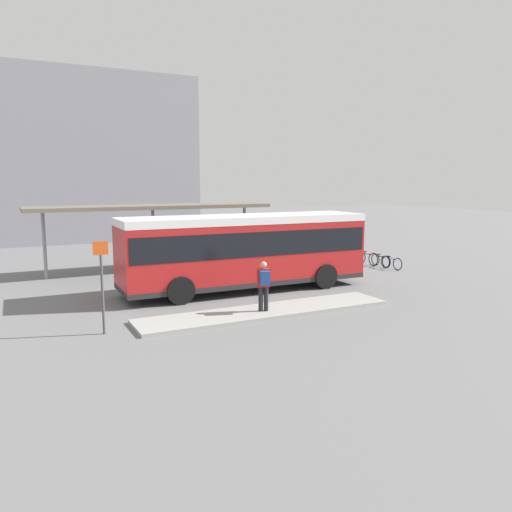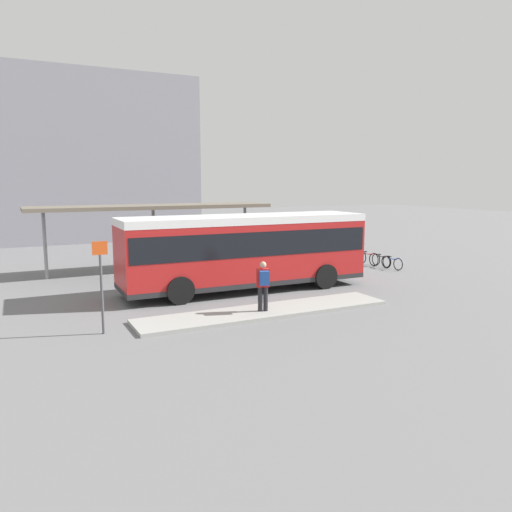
% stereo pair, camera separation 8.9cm
% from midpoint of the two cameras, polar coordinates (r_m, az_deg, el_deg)
% --- Properties ---
extents(ground_plane, '(120.00, 120.00, 0.00)m').
position_cam_midpoint_polar(ground_plane, '(21.10, -1.38, -3.90)').
color(ground_plane, slate).
extents(curb_island, '(9.18, 1.80, 0.12)m').
position_cam_midpoint_polar(curb_island, '(17.45, 1.04, -6.34)').
color(curb_island, '#9E9E99').
rests_on(curb_island, ground_plane).
extents(city_bus, '(10.39, 2.86, 3.15)m').
position_cam_midpoint_polar(city_bus, '(20.78, -1.37, 1.06)').
color(city_bus, red).
rests_on(city_bus, ground_plane).
extents(pedestrian_waiting, '(0.46, 0.51, 1.72)m').
position_cam_midpoint_polar(pedestrian_waiting, '(17.00, 0.75, -3.10)').
color(pedestrian_waiting, '#232328').
rests_on(pedestrian_waiting, curb_island).
extents(bicycle_blue, '(0.48, 1.52, 0.66)m').
position_cam_midpoint_polar(bicycle_blue, '(27.02, 15.12, -0.73)').
color(bicycle_blue, black).
rests_on(bicycle_blue, ground_plane).
extents(bicycle_black, '(0.48, 1.55, 0.67)m').
position_cam_midpoint_polar(bicycle_black, '(27.64, 13.99, -0.48)').
color(bicycle_black, black).
rests_on(bicycle_black, ground_plane).
extents(bicycle_red, '(0.48, 1.69, 0.73)m').
position_cam_midpoint_polar(bicycle_red, '(28.11, 12.49, -0.22)').
color(bicycle_red, black).
rests_on(bicycle_red, ground_plane).
extents(station_shelter, '(12.11, 2.66, 3.36)m').
position_cam_midpoint_polar(station_shelter, '(25.87, -11.85, 5.38)').
color(station_shelter, '#706656').
rests_on(station_shelter, ground_plane).
extents(platform_sign, '(0.44, 0.08, 2.80)m').
position_cam_midpoint_polar(platform_sign, '(15.46, -17.34, -2.97)').
color(platform_sign, '#4C4C51').
rests_on(platform_sign, ground_plane).
extents(station_building, '(18.24, 13.50, 12.62)m').
position_cam_midpoint_polar(station_building, '(45.13, -20.73, 10.22)').
color(station_building, gray).
rests_on(station_building, ground_plane).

